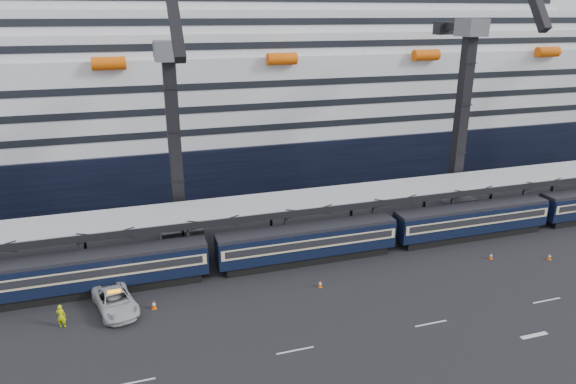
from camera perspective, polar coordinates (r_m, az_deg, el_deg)
name	(u,v)px	position (r m, az deg, el deg)	size (l,w,h in m)	color
ground	(426,296)	(49.72, 15.07, -11.10)	(260.00, 260.00, 0.00)	black
lane_markings	(540,311)	(50.94, 26.23, -11.77)	(111.00, 4.27, 0.02)	beige
train	(337,238)	(54.52, 5.52, -5.07)	(133.05, 3.00, 4.05)	black
canopy	(363,194)	(58.59, 8.28, -0.22)	(130.00, 6.25, 5.53)	#989AA0
cruise_ship	(274,92)	(85.73, -1.56, 11.03)	(214.09, 28.84, 34.00)	black
crane_dark_near	(175,140)	(55.77, -12.50, 5.69)	(4.50, 17.75, 35.08)	#45474C
crane_dark_mid	(464,110)	(67.21, 19.01, 8.60)	(4.50, 18.24, 39.64)	#45474C
pickup_truck	(115,301)	(48.00, -18.63, -11.42)	(2.97, 6.43, 1.79)	#ABAFB2
worker	(61,316)	(47.25, -23.90, -12.48)	(0.75, 0.49, 2.05)	#C2D50B
traffic_cone_c	(154,304)	(47.52, -14.69, -11.99)	(0.43, 0.43, 0.86)	#E95707
traffic_cone_d	(320,284)	(49.43, 3.59, -10.13)	(0.36, 0.36, 0.72)	#E95707
traffic_cone_e	(491,256)	(58.63, 21.64, -6.61)	(0.35, 0.35, 0.71)	#E95707
traffic_cone_f	(550,256)	(61.01, 27.06, -6.40)	(0.36, 0.36, 0.72)	#E95707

